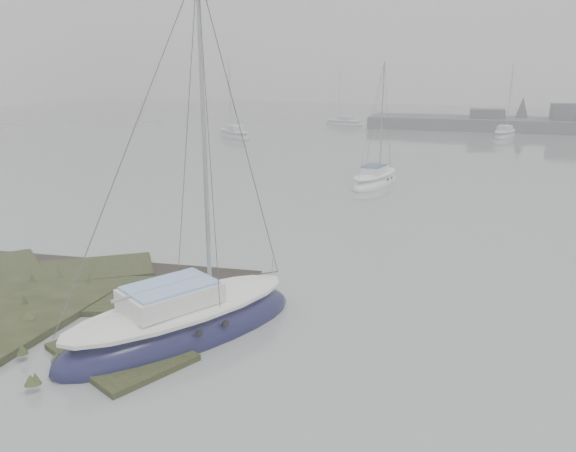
{
  "coord_description": "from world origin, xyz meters",
  "views": [
    {
      "loc": [
        8.79,
        -11.66,
        7.22
      ],
      "look_at": [
        2.74,
        6.59,
        1.8
      ],
      "focal_mm": 35.0,
      "sensor_mm": 36.0,
      "label": 1
    }
  ],
  "objects": [
    {
      "name": "sailboat_far_b",
      "position": [
        11.86,
        53.71,
        0.26
      ],
      "size": [
        3.29,
        6.23,
        8.39
      ],
      "rotation": [
        0.0,
        0.0,
        -0.24
      ],
      "color": "#9EA1A8",
      "rests_on": "ground"
    },
    {
      "name": "sailboat_far_a",
      "position": [
        -15.78,
        44.13,
        0.27
      ],
      "size": [
        5.96,
        5.54,
        8.66
      ],
      "rotation": [
        0.0,
        0.0,
        0.86
      ],
      "color": "#B1B7BB",
      "rests_on": "ground"
    },
    {
      "name": "sailboat_far_c",
      "position": [
        -7.62,
        61.08,
        0.23
      ],
      "size": [
        5.58,
        2.92,
        7.51
      ],
      "rotation": [
        0.0,
        0.0,
        1.34
      ],
      "color": "#B5BABF",
      "rests_on": "ground"
    },
    {
      "name": "sailboat_main",
      "position": [
        1.49,
        0.99,
        0.32
      ],
      "size": [
        5.83,
        7.58,
        10.4
      ],
      "rotation": [
        0.0,
        0.0,
        -0.53
      ],
      "color": "#111136",
      "rests_on": "ground"
    },
    {
      "name": "ground",
      "position": [
        0.0,
        30.0,
        0.0
      ],
      "size": [
        160.0,
        160.0,
        0.0
      ],
      "primitive_type": "plane",
      "color": "slate",
      "rests_on": "ground"
    },
    {
      "name": "sailboat_white",
      "position": [
        2.94,
        23.79,
        0.26
      ],
      "size": [
        3.08,
        6.1,
        8.23
      ],
      "rotation": [
        0.0,
        0.0,
        -0.21
      ],
      "color": "white",
      "rests_on": "ground"
    }
  ]
}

